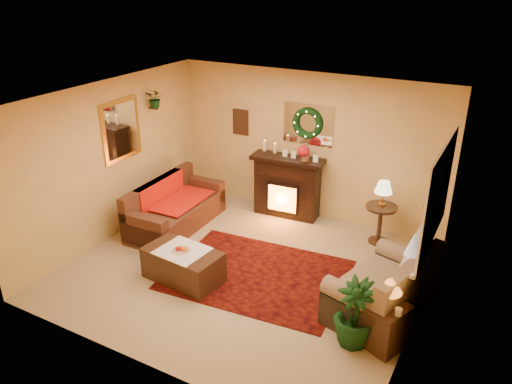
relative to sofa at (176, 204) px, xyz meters
The scene contains 31 objects.
floor 1.91m from the sofa, 20.37° to the right, with size 5.00×5.00×0.00m, color beige.
ceiling 2.86m from the sofa, 20.37° to the right, with size 5.00×5.00×0.00m, color white.
wall_back 2.52m from the sofa, 42.55° to the left, with size 5.00×5.00×0.00m, color #EFD88C.
wall_front 3.49m from the sofa, 58.94° to the right, with size 5.00×5.00×0.00m, color #EFD88C.
wall_left 1.32m from the sofa, 139.36° to the right, with size 4.50×4.50×0.00m, color #EFD88C.
wall_right 4.38m from the sofa, ahead, with size 4.50×4.50×0.00m, color #EFD88C.
area_rug 2.12m from the sofa, 18.97° to the right, with size 2.53×1.90×0.01m, color #460D0C.
sofa is the anchor object (origin of this frame).
red_throw 0.14m from the sofa, 94.96° to the left, with size 0.73×1.19×0.02m, color red.
fireplace 2.01m from the sofa, 42.12° to the left, with size 1.15×0.36×1.06m, color black.
poinsettia 2.39m from the sofa, 36.10° to the left, with size 0.21×0.21×0.21m, color red.
mantel_candle_a 1.88m from the sofa, 52.45° to the left, with size 0.06×0.06×0.19m, color #F9EFC7.
mantel_candle_b 1.99m from the sofa, 46.22° to the left, with size 0.06×0.06×0.17m, color #FFEFC8.
mantel_mirror 2.68m from the sofa, 42.19° to the left, with size 0.92×0.02×0.72m, color white.
wreath 2.66m from the sofa, 41.47° to the left, with size 0.55×0.55×0.11m, color #194719.
wall_art 1.98m from the sofa, 75.98° to the left, with size 0.32×0.03×0.48m, color #381E11.
gold_mirror 1.55m from the sofa, 154.67° to the right, with size 0.03×0.84×1.00m, color gold.
hanging_plant 1.70m from the sofa, 145.94° to the left, with size 0.33×0.28×0.36m, color #194719.
loveseat 3.86m from the sofa, ahead, with size 0.90×1.55×0.90m, color tan.
window_frame 4.38m from the sofa, ahead, with size 0.03×1.86×1.36m, color white.
window_glass 4.36m from the sofa, ahead, with size 0.02×1.70×1.22m, color black.
window_sill 4.15m from the sofa, ahead, with size 0.22×1.86×0.04m, color white.
mini_tree 4.17m from the sofa, ahead, with size 0.21×0.21×0.31m, color silver.
sill_plant 4.18m from the sofa, ahead, with size 0.29×0.24×0.53m, color #145518.
side_table_round 3.46m from the sofa, 19.36° to the left, with size 0.51×0.51×0.66m, color #482816.
lamp_cream 3.49m from the sofa, 19.35° to the left, with size 0.28×0.28×0.44m, color beige.
end_table_square 4.21m from the sofa, 17.62° to the right, with size 0.47×0.47×0.57m, color #392012.
lamp_tiffany 4.23m from the sofa, 17.82° to the right, with size 0.30×0.30×0.43m, color #FFAF33.
coffee_table 1.68m from the sofa, 49.78° to the right, with size 1.11×0.61×0.47m, color black.
fruit_bowl 1.67m from the sofa, 50.43° to the right, with size 0.27×0.27×0.06m, color beige.
floor_palm 3.94m from the sofa, 21.00° to the right, with size 1.47×1.47×2.62m, color #1A4915.
Camera 1 is at (3.20, -5.52, 4.13)m, focal length 35.00 mm.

